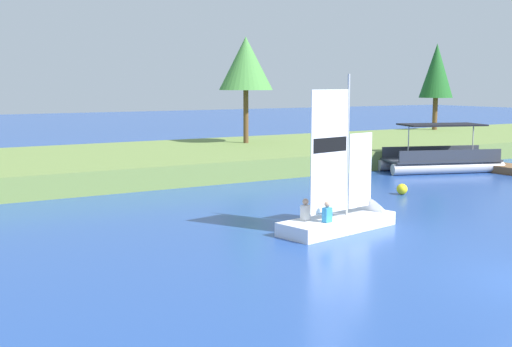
% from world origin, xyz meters
% --- Properties ---
extents(shore_bank, '(80.00, 13.11, 1.06)m').
position_xyz_m(shore_bank, '(0.00, 24.84, 0.53)').
color(shore_bank, olive).
rests_on(shore_bank, ground).
extents(shoreline_tree_midleft, '(3.40, 3.40, 6.66)m').
position_xyz_m(shoreline_tree_midleft, '(7.16, 26.82, 6.03)').
color(shoreline_tree_midleft, brown).
rests_on(shoreline_tree_midleft, shore_bank).
extents(shoreline_tree_centre, '(2.69, 2.69, 6.96)m').
position_xyz_m(shoreline_tree_centre, '(26.51, 29.26, 5.80)').
color(shoreline_tree_centre, brown).
rests_on(shoreline_tree_centre, shore_bank).
extents(wooden_dock, '(1.82, 7.00, 0.40)m').
position_xyz_m(wooden_dock, '(16.19, 15.28, 0.20)').
color(wooden_dock, brown).
rests_on(wooden_dock, ground).
extents(sailboat, '(5.06, 2.25, 5.54)m').
position_xyz_m(sailboat, '(0.09, 7.64, 0.39)').
color(sailboat, white).
rests_on(sailboat, ground).
extents(pontoon_boat, '(6.85, 4.46, 2.61)m').
position_xyz_m(pontoon_boat, '(13.34, 16.22, 0.67)').
color(pontoon_boat, '#B2B2B7').
rests_on(pontoon_boat, ground).
extents(channel_buoy, '(0.48, 0.48, 0.48)m').
position_xyz_m(channel_buoy, '(6.15, 11.65, 0.24)').
color(channel_buoy, yellow).
rests_on(channel_buoy, ground).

